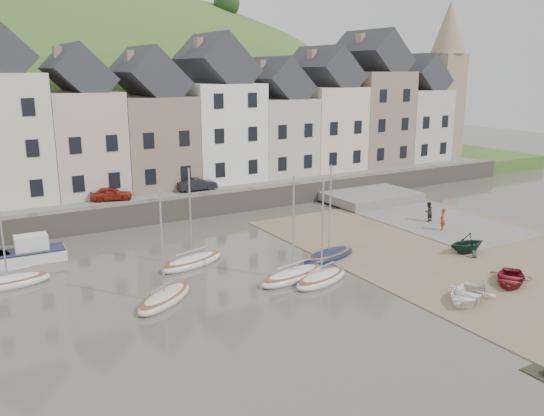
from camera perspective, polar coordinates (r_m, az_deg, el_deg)
ground at (r=32.53m, az=5.40°, el=-7.35°), size 160.00×160.00×0.00m
quay_land at (r=60.26m, az=-12.63°, el=3.08°), size 90.00×30.00×1.50m
quay_street at (r=49.48m, az=-8.54°, el=1.87°), size 70.00×7.00×0.10m
seawall at (r=46.47m, az=-6.88°, el=0.32°), size 70.00×1.20×1.80m
beach at (r=39.65m, az=18.46°, el=-4.03°), size 18.00×26.00×0.06m
slipway at (r=47.69m, az=14.48°, el=-0.72°), size 8.00×18.00×0.12m
hillside at (r=90.50m, az=-20.59°, el=-6.17°), size 134.40×84.00×84.00m
townhouse_terrace at (r=52.50m, az=-8.42°, el=8.95°), size 61.05×8.00×13.93m
church_spire at (r=71.42m, az=17.28°, el=12.78°), size 4.00×4.00×18.00m
sailboat_0 at (r=34.70m, az=-25.27°, el=-6.84°), size 4.63×1.75×6.32m
sailboat_1 at (r=35.03m, az=-8.13°, el=-5.40°), size 4.80×2.78×6.32m
sailboat_2 at (r=29.94m, az=-10.85°, el=-8.94°), size 4.38×3.84×6.32m
sailboat_3 at (r=32.12m, az=5.04°, el=-7.12°), size 4.35×2.64×6.32m
sailboat_4 at (r=32.45m, az=2.14°, el=-6.86°), size 4.94×2.43×6.32m
sailboat_5 at (r=35.97m, az=5.81°, el=-4.80°), size 4.67×2.52×6.32m
motorboat_2 at (r=38.36m, az=-24.13°, el=-4.29°), size 5.64×1.95×1.70m
rowboat_white at (r=31.10m, az=19.20°, el=-8.31°), size 4.17×3.71×0.71m
rowboat_green at (r=38.80m, az=19.22°, el=-3.36°), size 2.90×2.59×1.39m
rowboat_red at (r=34.34m, az=23.05°, el=-6.59°), size 3.93×3.69×0.66m
person_red at (r=43.44m, az=16.94°, el=-1.10°), size 0.73×0.66×1.67m
person_dark at (r=45.64m, az=15.60°, el=-0.36°), size 0.85×0.71×1.56m
car_left at (r=46.34m, az=-16.04°, el=1.41°), size 3.45×2.12×1.10m
car_right at (r=48.62m, az=-7.60°, el=2.42°), size 3.40×1.22×1.12m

